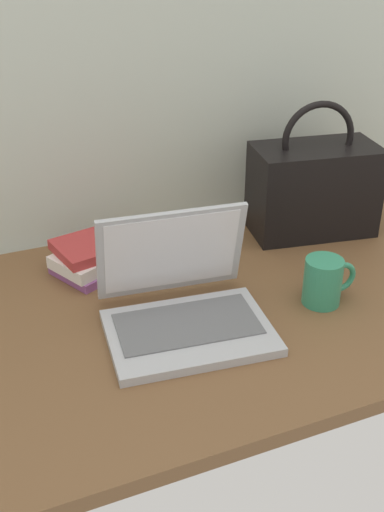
{
  "coord_description": "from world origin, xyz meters",
  "views": [
    {
      "loc": [
        -0.46,
        -0.99,
        0.75
      ],
      "look_at": [
        -0.04,
        0.0,
        0.15
      ],
      "focal_mm": 44.05,
      "sensor_mm": 36.0,
      "label": 1
    }
  ],
  "objects_px": {
    "laptop": "(183,304)",
    "book_stack": "(100,254)",
    "handbag": "(313,187)",
    "coffee_mug": "(324,281)"
  },
  "relations": [
    {
      "from": "handbag",
      "to": "book_stack",
      "type": "height_order",
      "value": "handbag"
    },
    {
      "from": "laptop",
      "to": "book_stack",
      "type": "relative_size",
      "value": 1.4
    },
    {
      "from": "laptop",
      "to": "coffee_mug",
      "type": "relative_size",
      "value": 2.81
    },
    {
      "from": "laptop",
      "to": "handbag",
      "type": "height_order",
      "value": "handbag"
    },
    {
      "from": "coffee_mug",
      "to": "book_stack",
      "type": "bearing_deg",
      "value": 140.54
    },
    {
      "from": "handbag",
      "to": "book_stack",
      "type": "xyz_separation_m",
      "value": [
        -0.54,
        0.02,
        -0.08
      ]
    },
    {
      "from": "coffee_mug",
      "to": "handbag",
      "type": "bearing_deg",
      "value": 62.48
    },
    {
      "from": "laptop",
      "to": "book_stack",
      "type": "height_order",
      "value": "laptop"
    },
    {
      "from": "handbag",
      "to": "laptop",
      "type": "bearing_deg",
      "value": -150.31
    },
    {
      "from": "coffee_mug",
      "to": "book_stack",
      "type": "relative_size",
      "value": 0.5
    }
  ]
}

